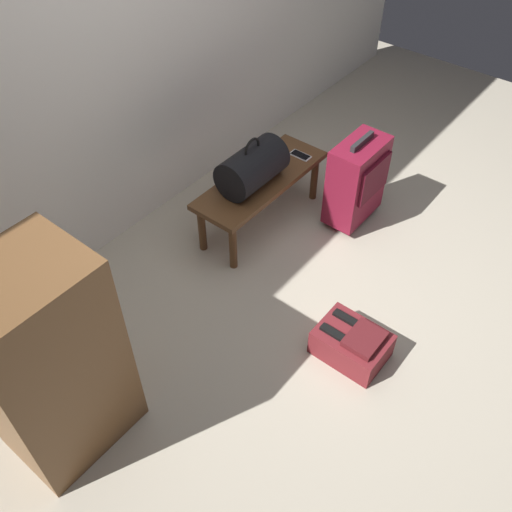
# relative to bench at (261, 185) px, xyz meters

# --- Properties ---
(ground_plane) EXTENTS (6.60, 6.60, 0.00)m
(ground_plane) POSITION_rel_bench_xyz_m (-0.30, -0.89, -0.32)
(ground_plane) COLOR #B2A893
(back_wall) EXTENTS (6.00, 0.10, 2.80)m
(back_wall) POSITION_rel_bench_xyz_m (-0.30, 0.71, 1.08)
(back_wall) COLOR silver
(back_wall) RESTS_ON ground
(bench) EXTENTS (1.00, 0.36, 0.38)m
(bench) POSITION_rel_bench_xyz_m (0.00, 0.00, 0.00)
(bench) COLOR brown
(bench) RESTS_ON ground
(duffel_bag_black) EXTENTS (0.44, 0.26, 0.34)m
(duffel_bag_black) POSITION_rel_bench_xyz_m (-0.09, 0.00, 0.19)
(duffel_bag_black) COLOR black
(duffel_bag_black) RESTS_ON bench
(cell_phone) EXTENTS (0.07, 0.14, 0.01)m
(cell_phone) POSITION_rel_bench_xyz_m (0.35, -0.06, 0.06)
(cell_phone) COLOR silver
(cell_phone) RESTS_ON bench
(suitcase_upright_burgundy) EXTENTS (0.41, 0.26, 0.65)m
(suitcase_upright_burgundy) POSITION_rel_bench_xyz_m (0.42, -0.47, 0.01)
(suitcase_upright_burgundy) COLOR maroon
(suitcase_upright_burgundy) RESTS_ON ground
(backpack_maroon) EXTENTS (0.28, 0.38, 0.21)m
(backpack_maroon) POSITION_rel_bench_xyz_m (-0.55, -1.07, -0.23)
(backpack_maroon) COLOR maroon
(backpack_maroon) RESTS_ON ground
(side_cabinet) EXTENTS (0.56, 0.44, 1.10)m
(side_cabinet) POSITION_rel_bench_xyz_m (-1.77, -0.24, 0.23)
(side_cabinet) COLOR brown
(side_cabinet) RESTS_ON ground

